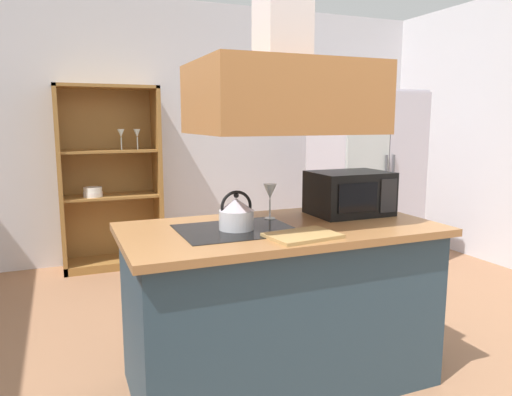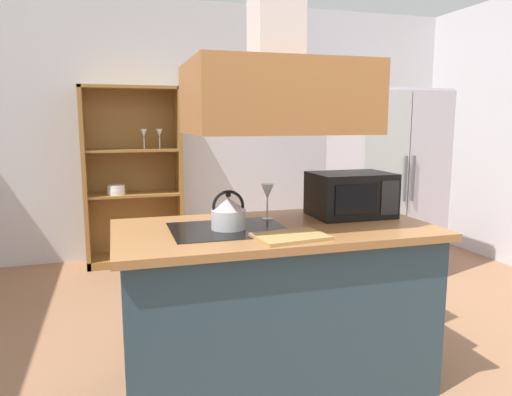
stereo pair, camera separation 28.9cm
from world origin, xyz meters
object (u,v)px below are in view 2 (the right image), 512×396
at_px(kettle, 228,213).
at_px(wine_glass_on_counter, 267,193).
at_px(cutting_board, 290,237).
at_px(microwave, 351,195).
at_px(dish_cabinet, 133,186).
at_px(refrigerator, 385,183).

bearing_deg(kettle, wine_glass_on_counter, 34.13).
relative_size(cutting_board, microwave, 0.74).
bearing_deg(dish_cabinet, kettle, -81.86).
height_order(kettle, cutting_board, kettle).
height_order(cutting_board, wine_glass_on_counter, wine_glass_on_counter).
xyz_separation_m(dish_cabinet, kettle, (0.38, -2.64, 0.19)).
height_order(microwave, wine_glass_on_counter, microwave).
xyz_separation_m(refrigerator, kettle, (-1.93, -1.62, 0.11)).
xyz_separation_m(cutting_board, microwave, (0.54, 0.41, 0.12)).
height_order(refrigerator, wine_glass_on_counter, refrigerator).
height_order(dish_cabinet, microwave, dish_cabinet).
bearing_deg(wine_glass_on_counter, kettle, -145.87).
bearing_deg(cutting_board, kettle, 131.01).
distance_m(cutting_board, wine_glass_on_counter, 0.49).
bearing_deg(refrigerator, dish_cabinet, 156.05).
height_order(refrigerator, dish_cabinet, dish_cabinet).
xyz_separation_m(kettle, microwave, (0.78, 0.13, 0.04)).
distance_m(dish_cabinet, kettle, 2.68).
bearing_deg(microwave, dish_cabinet, 114.74).
xyz_separation_m(refrigerator, cutting_board, (-1.69, -1.90, 0.04)).
distance_m(dish_cabinet, cutting_board, 2.99).
xyz_separation_m(refrigerator, microwave, (-1.15, -1.48, 0.16)).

